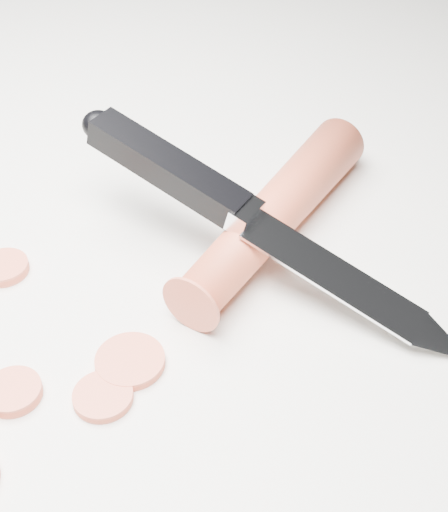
% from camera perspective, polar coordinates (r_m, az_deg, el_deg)
% --- Properties ---
extents(ground, '(2.40, 2.40, 0.00)m').
position_cam_1_polar(ground, '(0.44, -10.80, -5.13)').
color(ground, silver).
rests_on(ground, ground).
extents(carrot, '(0.08, 0.20, 0.03)m').
position_cam_1_polar(carrot, '(0.48, 4.13, 3.49)').
color(carrot, '#CC4327').
rests_on(carrot, ground).
extents(carrot_slice_0, '(0.04, 0.04, 0.01)m').
position_cam_1_polar(carrot_slice_0, '(0.41, -7.52, -8.34)').
color(carrot_slice_0, '#D75439').
rests_on(carrot_slice_0, ground).
extents(carrot_slice_1, '(0.03, 0.03, 0.01)m').
position_cam_1_polar(carrot_slice_1, '(0.48, -17.21, -0.89)').
color(carrot_slice_1, '#D75439').
rests_on(carrot_slice_1, ground).
extents(carrot_slice_3, '(0.03, 0.03, 0.01)m').
position_cam_1_polar(carrot_slice_3, '(0.40, -9.66, -11.01)').
color(carrot_slice_3, '#D75439').
rests_on(carrot_slice_3, ground).
extents(carrot_slice_4, '(0.03, 0.03, 0.01)m').
position_cam_1_polar(carrot_slice_4, '(0.41, -16.52, -10.37)').
color(carrot_slice_4, '#D75439').
rests_on(carrot_slice_4, ground).
extents(kitchen_knife, '(0.28, 0.10, 0.08)m').
position_cam_1_polar(kitchen_knife, '(0.43, 3.47, 2.56)').
color(kitchen_knife, silver).
rests_on(kitchen_knife, ground).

